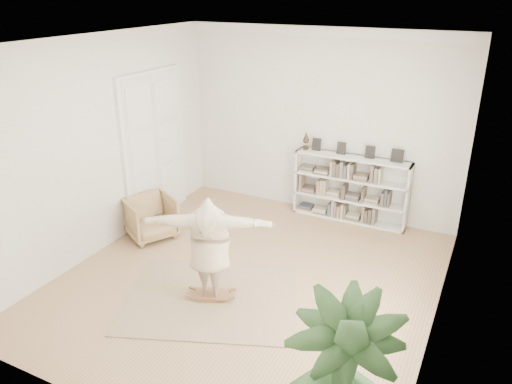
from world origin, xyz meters
TOP-DOWN VIEW (x-y plane):
  - floor at (0.00, 0.00)m, footprint 6.00×6.00m
  - room_shell at (0.00, 2.94)m, footprint 6.00×6.00m
  - doors at (-2.70, 1.30)m, footprint 0.09×1.78m
  - bookshelf at (0.74, 2.82)m, footprint 2.20×0.35m
  - armchair at (-2.27, 0.50)m, footprint 1.13×1.12m
  - rug at (-0.26, -0.71)m, footprint 3.06×2.78m
  - rocker_board at (-0.26, -0.71)m, footprint 0.56×0.45m
  - person at (-0.26, -0.71)m, footprint 1.95×1.17m

SIDE VIEW (x-z plane):
  - floor at x=0.00m, z-range 0.00..0.00m
  - rug at x=-0.26m, z-range 0.00..0.02m
  - rocker_board at x=-0.26m, z-range 0.01..0.12m
  - armchair at x=-2.27m, z-range 0.00..0.76m
  - bookshelf at x=0.74m, z-range -0.18..1.46m
  - person at x=-0.26m, z-range 0.12..1.66m
  - doors at x=-2.70m, z-range -0.06..2.86m
  - room_shell at x=0.00m, z-range 0.51..6.51m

